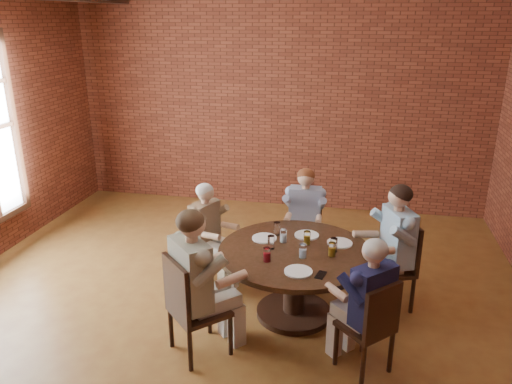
% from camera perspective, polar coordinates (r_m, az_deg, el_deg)
% --- Properties ---
extents(floor, '(7.00, 7.00, 0.00)m').
position_cam_1_polar(floor, '(5.29, -4.05, -14.61)').
color(floor, olive).
rests_on(floor, ground).
extents(wall_back, '(7.00, 0.00, 7.00)m').
position_cam_1_polar(wall_back, '(7.91, 2.53, 10.27)').
color(wall_back, brown).
rests_on(wall_back, ground).
extents(dining_table, '(1.55, 1.55, 0.75)m').
position_cam_1_polar(dining_table, '(5.14, 4.45, -8.84)').
color(dining_table, black).
rests_on(dining_table, floor).
extents(chair_a, '(0.58, 0.58, 0.95)m').
position_cam_1_polar(chair_a, '(5.52, 15.91, -7.62)').
color(chair_a, black).
rests_on(chair_a, floor).
extents(diner_a, '(0.83, 0.76, 1.37)m').
position_cam_1_polar(diner_a, '(5.41, 15.21, -6.16)').
color(diner_a, teal).
rests_on(diner_a, floor).
extents(chair_b, '(0.41, 0.41, 0.90)m').
position_cam_1_polar(chair_b, '(6.18, 5.55, -4.19)').
color(chair_b, black).
rests_on(chair_b, floor).
extents(diner_b, '(0.50, 0.62, 1.27)m').
position_cam_1_polar(diner_b, '(6.05, 5.53, -3.25)').
color(diner_b, gray).
rests_on(diner_b, floor).
extents(chair_c, '(0.49, 0.49, 0.88)m').
position_cam_1_polar(chair_c, '(5.79, -5.90, -6.00)').
color(chair_c, black).
rests_on(chair_c, floor).
extents(diner_c, '(0.70, 0.65, 1.22)m').
position_cam_1_polar(diner_c, '(5.70, -5.41, -5.00)').
color(diner_c, brown).
rests_on(diner_c, floor).
extents(chair_d, '(0.66, 0.66, 0.98)m').
position_cam_1_polar(chair_d, '(4.61, -7.63, -12.62)').
color(chair_d, black).
rests_on(chair_d, floor).
extents(diner_d, '(0.91, 0.91, 1.42)m').
position_cam_1_polar(diner_d, '(4.55, -6.62, -10.36)').
color(diner_d, gray).
rests_on(diner_d, floor).
extents(chair_e, '(0.56, 0.56, 0.90)m').
position_cam_1_polar(chair_e, '(4.48, 13.12, -14.55)').
color(chair_e, black).
rests_on(chair_e, floor).
extents(diner_e, '(0.77, 0.77, 1.27)m').
position_cam_1_polar(diner_e, '(4.45, 12.55, -12.61)').
color(diner_e, '#16183E').
rests_on(diner_e, floor).
extents(plate_a, '(0.26, 0.26, 0.01)m').
position_cam_1_polar(plate_a, '(5.23, 9.54, -5.75)').
color(plate_a, white).
rests_on(plate_a, dining_table).
extents(plate_b, '(0.26, 0.26, 0.01)m').
position_cam_1_polar(plate_b, '(5.36, 5.81, -4.93)').
color(plate_b, white).
rests_on(plate_b, dining_table).
extents(plate_c, '(0.26, 0.26, 0.01)m').
position_cam_1_polar(plate_c, '(5.26, 0.96, -5.29)').
color(plate_c, white).
rests_on(plate_c, dining_table).
extents(plate_d, '(0.26, 0.26, 0.01)m').
position_cam_1_polar(plate_d, '(4.63, 4.86, -9.03)').
color(plate_d, white).
rests_on(plate_d, dining_table).
extents(glass_a, '(0.07, 0.07, 0.14)m').
position_cam_1_polar(glass_a, '(5.03, 8.89, -5.98)').
color(glass_a, white).
rests_on(glass_a, dining_table).
extents(glass_b, '(0.07, 0.07, 0.14)m').
position_cam_1_polar(glass_b, '(5.15, 5.85, -5.22)').
color(glass_b, white).
rests_on(glass_b, dining_table).
extents(glass_c, '(0.07, 0.07, 0.14)m').
position_cam_1_polar(glass_c, '(5.34, 2.40, -4.20)').
color(glass_c, white).
rests_on(glass_c, dining_table).
extents(glass_d, '(0.07, 0.07, 0.14)m').
position_cam_1_polar(glass_d, '(5.18, 3.14, -5.01)').
color(glass_d, white).
rests_on(glass_d, dining_table).
extents(glass_e, '(0.07, 0.07, 0.14)m').
position_cam_1_polar(glass_e, '(5.03, 1.73, -5.75)').
color(glass_e, white).
rests_on(glass_e, dining_table).
extents(glass_f, '(0.07, 0.07, 0.14)m').
position_cam_1_polar(glass_f, '(4.78, 1.25, -7.17)').
color(glass_f, white).
rests_on(glass_f, dining_table).
extents(glass_g, '(0.07, 0.07, 0.14)m').
position_cam_1_polar(glass_g, '(4.87, 5.37, -6.73)').
color(glass_g, white).
rests_on(glass_g, dining_table).
extents(glass_h, '(0.07, 0.07, 0.14)m').
position_cam_1_polar(glass_h, '(4.93, 8.68, -6.50)').
color(glass_h, white).
rests_on(glass_h, dining_table).
extents(smartphone, '(0.11, 0.16, 0.01)m').
position_cam_1_polar(smartphone, '(4.60, 7.41, -9.38)').
color(smartphone, black).
rests_on(smartphone, dining_table).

